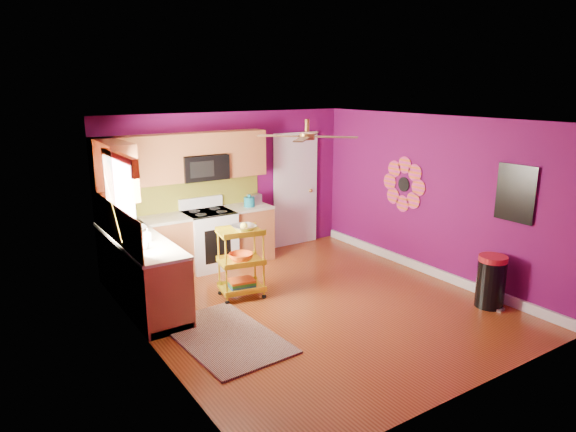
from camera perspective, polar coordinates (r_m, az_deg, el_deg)
ground at (r=7.16m, az=2.90°, el=-9.79°), size 5.00×5.00×0.00m
room_envelope at (r=6.68m, az=3.26°, el=3.16°), size 4.54×5.04×2.52m
lower_cabinets at (r=7.92m, az=-12.91°, el=-4.37°), size 2.81×2.31×0.94m
electric_range at (r=8.51m, az=-8.75°, el=-2.52°), size 0.76×0.66×1.13m
upper_cabinetry at (r=7.97m, az=-13.65°, el=5.81°), size 2.80×2.30×1.26m
left_window at (r=6.64m, az=-18.24°, el=3.30°), size 0.08×1.35×1.08m
panel_door at (r=9.52m, az=0.82°, el=2.82°), size 0.95×0.11×2.15m
right_wall_art at (r=7.98m, az=17.57°, el=2.97°), size 0.04×2.74×1.04m
ceiling_fan at (r=6.73m, az=2.13°, el=8.92°), size 1.01×1.01×0.26m
shag_rug at (r=6.34m, az=-7.00°, el=-13.15°), size 1.13×1.75×0.02m
rolling_cart at (r=7.23m, az=-5.18°, el=-4.82°), size 0.67×0.54×1.09m
trash_can at (r=7.48m, az=21.62°, el=-6.77°), size 0.44×0.45×0.72m
teal_kettle at (r=8.65m, az=-4.32°, el=1.60°), size 0.18×0.18×0.21m
toaster at (r=8.79m, az=-3.76°, el=1.86°), size 0.22×0.15×0.18m
soap_bottle_a at (r=6.96m, az=-15.36°, el=-2.00°), size 0.08×0.08×0.18m
soap_bottle_b at (r=7.21m, az=-16.97°, el=-1.61°), size 0.13×0.13×0.16m
counter_dish at (r=7.51m, az=-16.49°, el=-1.34°), size 0.27×0.27×0.07m
counter_cup at (r=6.64m, az=-15.68°, el=-3.18°), size 0.12×0.12×0.09m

